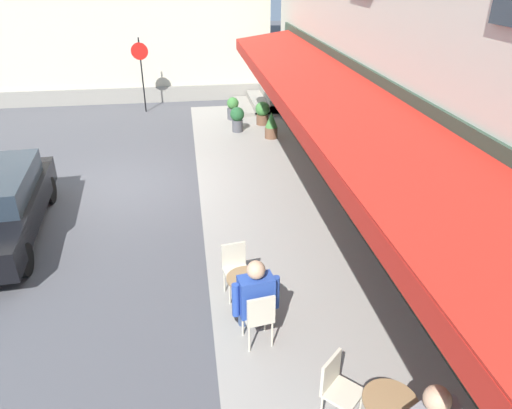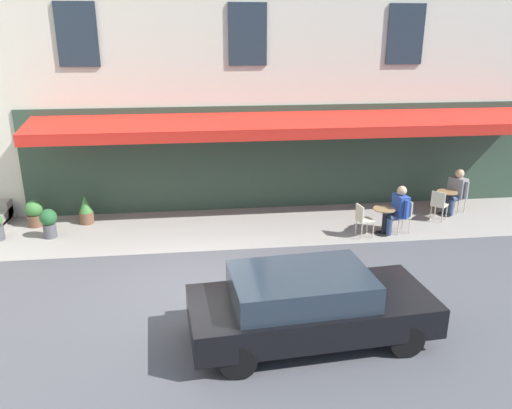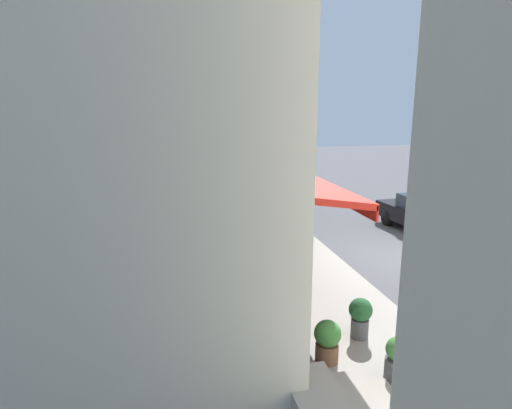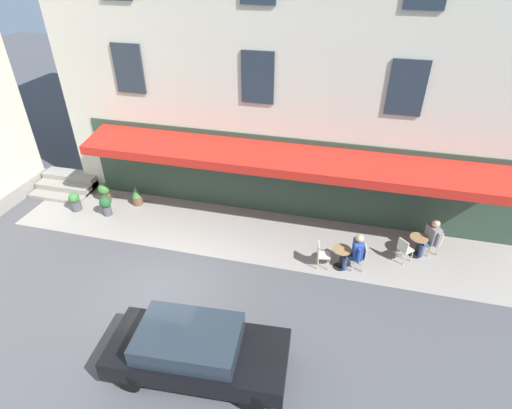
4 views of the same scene
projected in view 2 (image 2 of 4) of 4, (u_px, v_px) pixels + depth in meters
ground_plane at (198, 285)px, 11.07m from camera, size 70.00×70.00×0.00m
sidewalk_cafe_terrace at (308, 223)px, 14.64m from camera, size 20.50×3.20×0.01m
cafe_table_near_entrance at (446, 200)px, 15.15m from camera, size 0.60×0.60×0.75m
cafe_chair_cream_under_awning at (439, 203)px, 14.67m from camera, size 0.57×0.57×0.91m
cafe_chair_cream_near_door at (460, 194)px, 15.47m from camera, size 0.54×0.54×0.91m
cafe_table_mid_terrace at (383, 217)px, 13.70m from camera, size 0.60×0.60×0.75m
cafe_chair_cream_by_window at (363, 218)px, 13.52m from camera, size 0.46×0.46×0.91m
cafe_chair_cream_corner_left at (404, 213)px, 13.84m from camera, size 0.46×0.46×0.91m
seated_patron_in_grey at (456, 190)px, 15.29m from camera, size 0.69×0.66×1.37m
seated_companion_in_blue at (398, 208)px, 13.73m from camera, size 0.61×0.69×1.34m
potted_plant_by_steps at (49, 222)px, 13.50m from camera, size 0.45×0.45×0.80m
potted_plant_entrance_left at (34, 213)px, 14.31m from camera, size 0.48×0.48×0.77m
potted_plant_mid_terrace at (86, 210)px, 14.52m from camera, size 0.40×0.40×0.83m
parked_car_black at (308, 304)px, 8.91m from camera, size 4.42×2.12×1.33m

